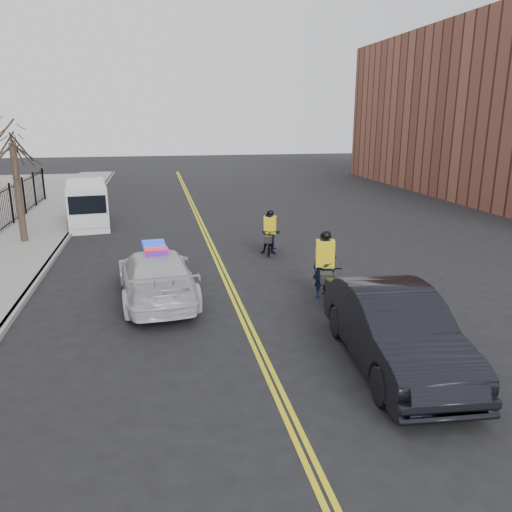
{
  "coord_description": "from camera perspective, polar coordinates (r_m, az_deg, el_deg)",
  "views": [
    {
      "loc": [
        -2.09,
        -11.7,
        5.1
      ],
      "look_at": [
        0.59,
        1.71,
        1.3
      ],
      "focal_mm": 35.0,
      "sensor_mm": 36.0,
      "label": 1
    }
  ],
  "objects": [
    {
      "name": "dark_sedan",
      "position": [
        10.94,
        15.52,
        -8.04
      ],
      "size": [
        2.15,
        5.17,
        1.66
      ],
      "primitive_type": "imported",
      "rotation": [
        0.0,
        0.0,
        -0.08
      ],
      "color": "black",
      "rests_on": "ground"
    },
    {
      "name": "cyclist_near",
      "position": [
        14.62,
        7.81,
        -2.13
      ],
      "size": [
        1.22,
        2.17,
        2.02
      ],
      "rotation": [
        0.0,
        0.0,
        -0.26
      ],
      "color": "black",
      "rests_on": "ground"
    },
    {
      "name": "center_line_right",
      "position": [
        20.47,
        -4.87,
        1.06
      ],
      "size": [
        0.1,
        60.0,
        0.01
      ],
      "primitive_type": "cube",
      "color": "yellow",
      "rests_on": "ground"
    },
    {
      "name": "curb",
      "position": [
        20.71,
        -21.83,
        0.35
      ],
      "size": [
        0.2,
        60.0,
        0.15
      ],
      "primitive_type": "cube",
      "color": "gray",
      "rests_on": "ground"
    },
    {
      "name": "cargo_van",
      "position": [
        25.75,
        -18.71,
        5.54
      ],
      "size": [
        2.39,
        5.06,
        2.04
      ],
      "rotation": [
        0.0,
        0.0,
        0.13
      ],
      "color": "white",
      "rests_on": "ground"
    },
    {
      "name": "police_cruiser",
      "position": [
        14.66,
        -11.33,
        -2.1
      ],
      "size": [
        2.47,
        5.18,
        1.62
      ],
      "rotation": [
        0.0,
        0.0,
        3.23
      ],
      "color": "silver",
      "rests_on": "ground"
    },
    {
      "name": "street_tree",
      "position": [
        22.45,
        -25.92,
        10.0
      ],
      "size": [
        3.2,
        3.2,
        4.8
      ],
      "color": "#35271F",
      "rests_on": "sidewalk"
    },
    {
      "name": "cyclist_far",
      "position": [
        19.22,
        1.6,
        2.24
      ],
      "size": [
        1.03,
        1.77,
        1.73
      ],
      "rotation": [
        0.0,
        0.0,
        -0.34
      ],
      "color": "black",
      "rests_on": "ground"
    },
    {
      "name": "center_line_left",
      "position": [
        20.45,
        -5.32,
        1.04
      ],
      "size": [
        0.1,
        60.0,
        0.01
      ],
      "primitive_type": "cube",
      "color": "yellow",
      "rests_on": "ground"
    },
    {
      "name": "sidewalk",
      "position": [
        21.04,
        -25.84,
        0.13
      ],
      "size": [
        3.0,
        60.0,
        0.15
      ],
      "primitive_type": "cube",
      "color": "gray",
      "rests_on": "ground"
    },
    {
      "name": "ground",
      "position": [
        12.94,
        -1.1,
        -7.69
      ],
      "size": [
        120.0,
        120.0,
        0.0
      ],
      "primitive_type": "plane",
      "color": "black",
      "rests_on": "ground"
    }
  ]
}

